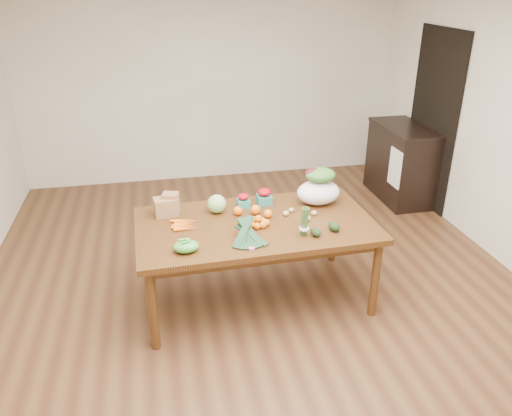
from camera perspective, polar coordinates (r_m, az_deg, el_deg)
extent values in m
plane|color=brown|center=(4.58, 0.14, -9.73)|extent=(6.00, 6.00, 0.00)
cube|color=white|center=(6.85, -5.19, 14.31)|extent=(5.00, 0.02, 2.70)
cube|color=#513012|center=(4.33, -0.04, -6.11)|extent=(1.99, 1.15, 0.75)
cube|color=black|center=(6.40, 19.55, 9.47)|extent=(0.02, 1.00, 2.10)
cube|color=black|center=(6.57, 16.19, 4.99)|extent=(0.52, 1.02, 0.94)
cube|color=white|center=(6.13, 15.60, 4.42)|extent=(0.02, 0.28, 0.45)
sphere|color=#A4D179|center=(4.30, -4.52, 0.47)|extent=(0.16, 0.16, 0.16)
sphere|color=orange|center=(4.26, -2.09, -0.33)|extent=(0.08, 0.08, 0.08)
sphere|color=orange|center=(4.27, -0.06, -0.20)|extent=(0.09, 0.09, 0.09)
sphere|color=orange|center=(4.22, 1.37, -0.65)|extent=(0.07, 0.07, 0.07)
ellipsoid|color=#4E9C35|center=(3.74, -7.99, -4.37)|extent=(0.19, 0.15, 0.09)
ellipsoid|color=#D2C379|center=(4.26, 3.44, -0.62)|extent=(0.05, 0.05, 0.05)
ellipsoid|color=tan|center=(4.18, 5.88, -1.19)|extent=(0.06, 0.05, 0.05)
ellipsoid|color=tan|center=(4.34, 5.78, -0.20)|extent=(0.05, 0.04, 0.04)
ellipsoid|color=tan|center=(4.33, 4.06, -0.24)|extent=(0.05, 0.04, 0.04)
ellipsoid|color=tan|center=(4.29, 6.65, -0.57)|extent=(0.05, 0.05, 0.04)
ellipsoid|color=black|center=(3.95, 6.83, -2.75)|extent=(0.10, 0.12, 0.07)
ellipsoid|color=black|center=(4.05, 8.91, -2.11)|extent=(0.11, 0.13, 0.08)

